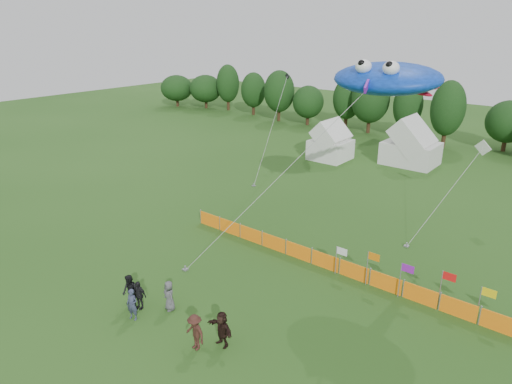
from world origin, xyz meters
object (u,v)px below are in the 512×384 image
Objects in this scene: spectator_a at (132,305)px; spectator_c at (195,332)px; tent_right at (411,146)px; spectator_e at (169,296)px; spectator_d at (139,295)px; spectator_f at (222,329)px; tent_left at (331,143)px; stingray_kite at (390,78)px; spectator_b at (130,292)px; barrier_fence at (325,261)px.

spectator_a is 4.21m from spectator_c.
tent_right reaches higher than spectator_c.
tent_right is at bearing 109.30° from spectator_e.
spectator_d is 0.90× the size of spectator_f.
spectator_d is at bearing -165.71° from spectator_f.
stingray_kite reaches higher than tent_left.
tent_left is 2.49× the size of spectator_d.
spectator_c is at bearing -3.10° from spectator_e.
spectator_e is at bearing -89.33° from tent_right.
spectator_e is (-3.36, 1.34, -0.08)m from spectator_c.
spectator_c is 1.02× the size of spectator_f.
spectator_d is (-0.52, 0.81, -0.05)m from spectator_a.
tent_left is 0.73× the size of tent_right.
spectator_b reaches higher than spectator_c.
tent_right is at bearing 100.18° from barrier_fence.
spectator_a is 18.93m from stingray_kite.
spectator_b reaches higher than spectator_d.
spectator_a is 1.11m from spectator_b.
tent_left reaches higher than spectator_f.
spectator_d is at bearing -91.54° from tent_right.
spectator_e is (-4.15, -9.00, 0.34)m from barrier_fence.
tent_right is at bearing 102.24° from spectator_c.
tent_right is 3.21× the size of spectator_a.
tent_right is 25.79m from barrier_fence.
stingray_kite is (1.60, 12.85, 10.54)m from spectator_f.
tent_left is at bearing 123.51° from spectator_e.
barrier_fence is 9.35m from spectator_f.
tent_left is 2.13× the size of spectator_b.
tent_right reaches higher than spectator_a.
spectator_e is at bearing 164.49° from spectator_c.
spectator_b is at bearing -127.67° from spectator_e.
tent_right reaches higher than spectator_f.
spectator_b reaches higher than spectator_e.
barrier_fence is 11.89× the size of spectator_c.
spectator_a is at bearing -96.57° from spectator_e.
spectator_d is 0.97× the size of spectator_e.
tent_right is at bearing 75.34° from spectator_d.
barrier_fence is 12.98× the size of spectator_e.
spectator_f reaches higher than spectator_d.
spectator_e is at bearing -176.77° from spectator_f.
stingray_kite is (1.59, 3.51, 10.94)m from barrier_fence.
barrier_fence is at bearing 97.97° from spectator_f.
tent_right is 24.58m from stingray_kite.
barrier_fence is (4.55, -25.35, -1.48)m from tent_right.
spectator_a is (7.30, -32.35, -0.95)m from tent_left.
spectator_a is 0.91× the size of spectator_b.
stingray_kite is at bearing -74.30° from tent_right.
tent_left is at bearing 127.47° from stingray_kite.
tent_right is 0.25× the size of barrier_fence.
spectator_b is 2.13m from spectator_e.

